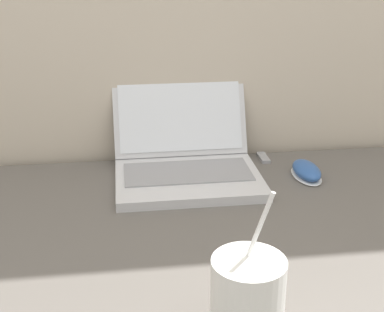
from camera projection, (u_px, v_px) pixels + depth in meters
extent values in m
cube|color=silver|center=(189.00, 180.00, 1.15)|extent=(0.31, 0.23, 0.02)
cube|color=gray|center=(187.00, 172.00, 1.16)|extent=(0.27, 0.13, 0.00)
cube|color=silver|center=(179.00, 104.00, 1.26)|extent=(0.31, 0.11, 0.23)
cube|color=white|center=(180.00, 104.00, 1.25)|extent=(0.29, 0.09, 0.20)
cylinder|color=white|center=(247.00, 300.00, 0.68)|extent=(0.10, 0.10, 0.12)
cylinder|color=black|center=(249.00, 263.00, 0.66)|extent=(0.08, 0.08, 0.01)
cylinder|color=white|center=(250.00, 251.00, 0.67)|extent=(0.05, 0.02, 0.17)
ellipsoid|color=white|center=(306.00, 175.00, 1.19)|extent=(0.06, 0.12, 0.01)
ellipsoid|color=#2D569E|center=(307.00, 170.00, 1.19)|extent=(0.06, 0.11, 0.03)
cube|color=#99999E|center=(263.00, 158.00, 1.29)|extent=(0.02, 0.06, 0.01)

